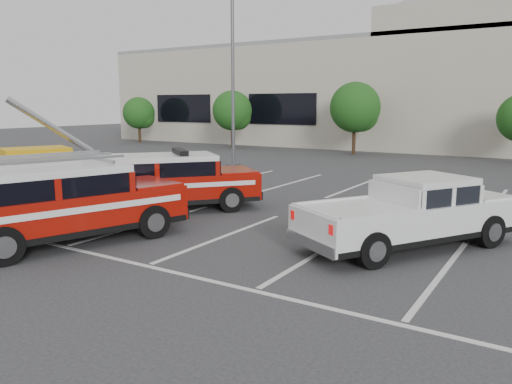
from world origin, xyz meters
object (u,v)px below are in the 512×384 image
(tree_left, at_px, (233,112))
(light_pole_left, at_px, (233,69))
(tree_mid_left, at_px, (356,109))
(utility_rig, at_px, (34,170))
(tree_far_left, at_px, (140,114))
(ladder_suv, at_px, (64,208))
(convention_building, at_px, (466,86))
(fire_chief_suv, at_px, (167,186))
(white_pickup, at_px, (410,220))

(tree_left, bearing_deg, light_pole_left, -55.48)
(tree_left, xyz_separation_m, tree_mid_left, (10.00, 0.00, 0.27))
(tree_mid_left, xyz_separation_m, utility_rig, (-6.20, -19.90, -2.31))
(tree_far_left, distance_m, tree_mid_left, 20.01)
(ladder_suv, relative_size, utility_rig, 1.20)
(convention_building, xyz_separation_m, fire_chief_suv, (-3.65, -30.20, -3.92))
(fire_chief_suv, bearing_deg, utility_rig, -144.05)
(tree_left, bearing_deg, utility_rig, -79.19)
(tree_mid_left, distance_m, light_pole_left, 10.73)
(convention_building, bearing_deg, fire_chief_suv, -96.89)
(convention_building, relative_size, tree_far_left, 15.04)
(white_pickup, xyz_separation_m, ladder_suv, (-7.30, -4.10, 0.19))
(tree_mid_left, bearing_deg, utility_rig, -107.31)
(convention_building, distance_m, white_pickup, 30.86)
(tree_left, distance_m, tree_mid_left, 10.00)
(tree_left, distance_m, utility_rig, 20.36)
(tree_mid_left, relative_size, fire_chief_suv, 0.87)
(fire_chief_suv, bearing_deg, white_pickup, 38.81)
(white_pickup, bearing_deg, tree_left, 164.91)
(tree_mid_left, bearing_deg, ladder_suv, -85.55)
(ladder_suv, bearing_deg, convention_building, 103.33)
(tree_far_left, height_order, tree_left, tree_left)
(white_pickup, relative_size, ladder_suv, 0.96)
(tree_mid_left, xyz_separation_m, light_pole_left, (-3.09, -10.05, 2.14))
(white_pickup, bearing_deg, light_pole_left, 171.42)
(tree_left, height_order, ladder_suv, tree_left)
(tree_mid_left, distance_m, fire_chief_suv, 20.56)
(tree_left, distance_m, white_pickup, 28.17)
(convention_building, height_order, fire_chief_suv, convention_building)
(white_pickup, bearing_deg, ladder_suv, -118.93)
(convention_building, relative_size, light_pole_left, 5.86)
(tree_left, xyz_separation_m, ladder_suv, (11.91, -24.59, -1.91))
(tree_mid_left, bearing_deg, convention_building, 62.60)
(convention_building, distance_m, utility_rig, 32.04)
(fire_chief_suv, distance_m, white_pickup, 7.77)
(tree_far_left, height_order, fire_chief_suv, tree_far_left)
(utility_rig, bearing_deg, tree_mid_left, 95.48)
(convention_building, height_order, tree_left, convention_building)
(fire_chief_suv, bearing_deg, tree_left, 158.92)
(tree_far_left, bearing_deg, convention_building, 21.37)
(fire_chief_suv, xyz_separation_m, ladder_suv, (0.47, -4.20, 0.07))
(light_pole_left, distance_m, white_pickup, 16.76)
(tree_left, xyz_separation_m, utility_rig, (3.80, -19.90, -2.04))
(tree_left, bearing_deg, fire_chief_suv, -60.69)
(tree_far_left, distance_m, light_pole_left, 19.85)
(fire_chief_suv, xyz_separation_m, white_pickup, (7.77, -0.11, -0.13))
(convention_building, relative_size, fire_chief_suv, 10.80)
(white_pickup, height_order, ladder_suv, ladder_suv)
(tree_far_left, height_order, utility_rig, tree_far_left)
(tree_mid_left, relative_size, ladder_suv, 0.82)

